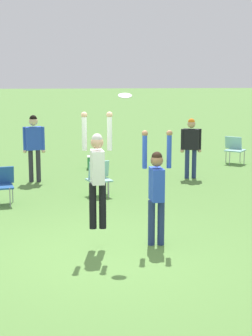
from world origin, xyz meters
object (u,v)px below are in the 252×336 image
at_px(camping_chair_0, 1,182).
at_px(camping_chair_1, 99,176).
at_px(camping_chair_2, 234,148).
at_px(frisbee, 125,96).
at_px(person_spectator_far, 191,143).
at_px(person_defending, 157,186).
at_px(person_spectator_near, 34,142).
at_px(cooler_box, 94,162).
at_px(person_jumping, 97,168).

distance_m(camping_chair_0, camping_chair_1, 2.27).
bearing_deg(camping_chair_2, camping_chair_1, 78.14).
height_order(frisbee, camping_chair_0, frisbee).
bearing_deg(person_spectator_far, person_defending, -85.56).
distance_m(frisbee, camping_chair_1, 4.40).
distance_m(person_spectator_near, cooler_box, 2.51).
xyz_separation_m(camping_chair_1, person_spectator_near, (-1.64, 1.64, 0.60)).
bearing_deg(camping_chair_0, frisbee, 114.49).
xyz_separation_m(frisbee, camping_chair_2, (3.97, 7.82, -2.06)).
relative_size(person_spectator_near, person_spectator_far, 1.08).
height_order(person_defending, camping_chair_0, person_defending).
bearing_deg(camping_chair_0, person_spectator_near, -116.68).
bearing_deg(cooler_box, person_jumping, -90.45).
bearing_deg(person_defending, frisbee, -84.81).
height_order(camping_chair_1, person_spectator_near, person_spectator_near).
distance_m(person_jumping, camping_chair_1, 3.96).
relative_size(camping_chair_0, person_spectator_far, 0.50).
bearing_deg(cooler_box, person_spectator_far, -31.85).
bearing_deg(camping_chair_1, frisbee, 73.36).
relative_size(person_jumping, camping_chair_2, 2.40).
bearing_deg(cooler_box, person_defending, -82.50).
xyz_separation_m(camping_chair_1, cooler_box, (-0.07, 3.39, -0.27)).
xyz_separation_m(person_defending, cooler_box, (-0.94, 7.14, -0.85)).
bearing_deg(person_spectator_near, person_jumping, -94.89).
xyz_separation_m(person_jumping, camping_chair_1, (0.12, 3.86, -0.91)).
bearing_deg(camping_chair_2, person_spectator_near, 56.88).
bearing_deg(person_spectator_far, camping_chair_0, -131.47).
xyz_separation_m(person_spectator_far, cooler_box, (-2.58, 1.60, -0.78)).
bearing_deg(person_jumping, camping_chair_0, 26.76).
relative_size(person_defending, camping_chair_0, 2.45).
height_order(frisbee, person_spectator_far, frisbee).
relative_size(person_jumping, camping_chair_1, 2.46).
height_order(person_jumping, person_spectator_far, person_jumping).
relative_size(person_jumping, cooler_box, 5.18).
xyz_separation_m(camping_chair_0, person_spectator_far, (4.69, 2.45, 0.49)).
bearing_deg(person_spectator_far, camping_chair_2, 71.56).
bearing_deg(camping_chair_1, cooler_box, -110.44).
distance_m(frisbee, camping_chair_2, 9.01).
distance_m(person_defending, person_spectator_far, 5.78).
distance_m(person_spectator_near, person_spectator_far, 4.16).
relative_size(camping_chair_0, person_spectator_near, 0.46).
xyz_separation_m(person_jumping, person_defending, (1.00, 0.10, -0.33)).
height_order(camping_chair_1, cooler_box, camping_chair_1).
xyz_separation_m(camping_chair_2, person_spectator_far, (-1.78, -2.17, 0.47)).
distance_m(frisbee, person_spectator_near, 6.02).
distance_m(frisbee, person_spectator_far, 6.26).
distance_m(person_defending, frisbee, 1.61).
height_order(person_spectator_near, person_spectator_far, person_spectator_near).
bearing_deg(person_defending, person_jumping, -90.00).
xyz_separation_m(person_jumping, person_spectator_near, (-1.51, 5.49, -0.31)).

